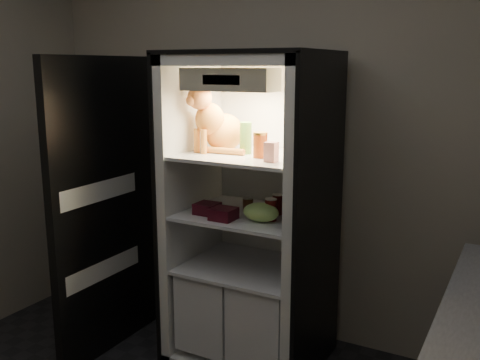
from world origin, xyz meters
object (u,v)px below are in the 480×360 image
at_px(refrigerator, 252,234).
at_px(berry_box_right, 224,214).
at_px(tabby_cat, 217,124).
at_px(condiment_jar, 248,204).
at_px(mayo_tub, 260,143).
at_px(salsa_jar, 260,145).
at_px(cream_carton, 271,152).
at_px(soda_can_a, 278,204).
at_px(parmesan_shaker, 246,138).
at_px(soda_can_b, 295,210).
at_px(soda_can_c, 271,210).
at_px(pepper_jar, 298,138).
at_px(grape_bag, 261,212).
at_px(berry_box_left, 207,208).

height_order(refrigerator, berry_box_right, refrigerator).
xyz_separation_m(tabby_cat, condiment_jar, (0.20, 0.01, -0.47)).
distance_m(mayo_tub, salsa_jar, 0.20).
bearing_deg(cream_carton, refrigerator, 135.42).
relative_size(mayo_tub, soda_can_a, 0.94).
distance_m(parmesan_shaker, mayo_tub, 0.11).
relative_size(cream_carton, soda_can_b, 0.82).
bearing_deg(soda_can_c, cream_carton, -65.75).
bearing_deg(cream_carton, soda_can_b, 58.16).
relative_size(parmesan_shaker, pepper_jar, 0.92).
relative_size(parmesan_shaker, grape_bag, 0.88).
height_order(parmesan_shaker, berry_box_right, parmesan_shaker).
relative_size(soda_can_b, condiment_jar, 1.48).
bearing_deg(berry_box_left, soda_can_b, 12.21).
bearing_deg(refrigerator, soda_can_a, -2.33).
xyz_separation_m(parmesan_shaker, soda_can_b, (0.33, -0.04, -0.38)).
relative_size(condiment_jar, berry_box_left, 0.68).
relative_size(tabby_cat, mayo_tub, 3.82).
bearing_deg(refrigerator, salsa_jar, -49.14).
bearing_deg(cream_carton, parmesan_shaker, 144.83).
xyz_separation_m(soda_can_a, condiment_jar, (-0.19, -0.02, -0.02)).
bearing_deg(soda_can_c, condiment_jar, 151.27).
relative_size(salsa_jar, soda_can_b, 1.10).
bearing_deg(soda_can_b, salsa_jar, -166.39).
xyz_separation_m(tabby_cat, cream_carton, (0.44, -0.18, -0.11)).
xyz_separation_m(soda_can_a, berry_box_right, (-0.22, -0.25, -0.03)).
height_order(tabby_cat, soda_can_b, tabby_cat).
distance_m(salsa_jar, grape_bag, 0.37).
bearing_deg(grape_bag, soda_can_c, 44.13).
bearing_deg(soda_can_c, berry_box_left, -172.23).
xyz_separation_m(refrigerator, parmesan_shaker, (-0.02, -0.05, 0.59)).
height_order(salsa_jar, cream_carton, salsa_jar).
bearing_deg(pepper_jar, soda_can_b, -73.13).
xyz_separation_m(tabby_cat, berry_box_left, (0.02, -0.15, -0.48)).
xyz_separation_m(salsa_jar, berry_box_left, (-0.31, -0.06, -0.39)).
bearing_deg(mayo_tub, berry_box_right, -105.33).
distance_m(soda_can_a, soda_can_c, 0.14).
xyz_separation_m(mayo_tub, pepper_jar, (0.25, -0.02, 0.04)).
bearing_deg(grape_bag, mayo_tub, 117.66).
bearing_deg(condiment_jar, berry_box_right, -99.66).
xyz_separation_m(condiment_jar, berry_box_left, (-0.18, -0.16, -0.01)).
bearing_deg(berry_box_left, parmesan_shaker, 40.36).
distance_m(soda_can_a, condiment_jar, 0.19).
distance_m(salsa_jar, soda_can_a, 0.39).
bearing_deg(salsa_jar, mayo_tub, 116.19).
distance_m(cream_carton, berry_box_right, 0.46).
distance_m(mayo_tub, pepper_jar, 0.25).
distance_m(tabby_cat, soda_can_b, 0.69).
bearing_deg(salsa_jar, berry_box_left, -168.66).
relative_size(grape_bag, berry_box_left, 1.63).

